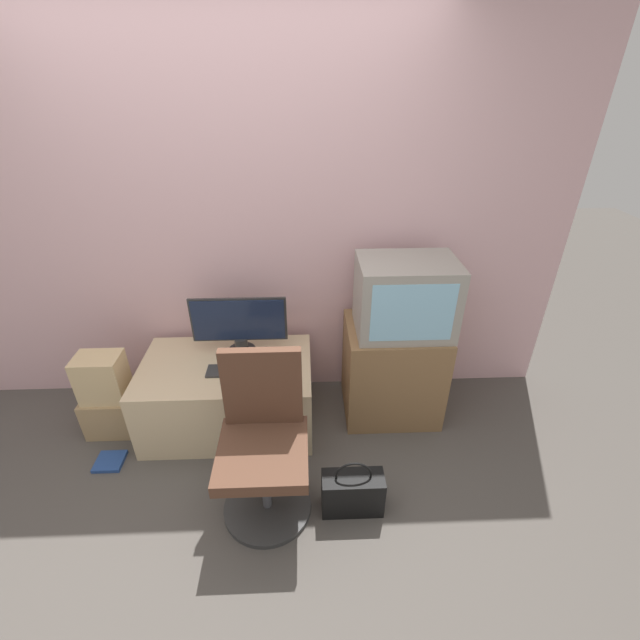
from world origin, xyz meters
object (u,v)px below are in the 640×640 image
object	(u,v)px
mouse	(276,369)
book	(110,461)
cardboard_box_lower	(114,413)
handbag	(353,492)
main_monitor	(239,324)
office_chair	(264,447)
keyboard	(236,371)
crt_tv	(405,297)

from	to	relation	value
mouse	book	xyz separation A→B (m)	(-1.05, -0.27, -0.49)
cardboard_box_lower	handbag	distance (m)	1.68
book	main_monitor	bearing A→B (deg)	31.29
cardboard_box_lower	handbag	bearing A→B (deg)	-23.78
office_chair	handbag	xyz separation A→B (m)	(0.47, -0.08, -0.29)
keyboard	cardboard_box_lower	distance (m)	0.92
main_monitor	crt_tv	size ratio (longest dim) A/B	1.04
main_monitor	cardboard_box_lower	distance (m)	1.05
book	cardboard_box_lower	bearing A→B (deg)	101.17
handbag	cardboard_box_lower	bearing A→B (deg)	156.22
office_chair	cardboard_box_lower	world-z (taller)	office_chair
keyboard	office_chair	size ratio (longest dim) A/B	0.39
office_chair	cardboard_box_lower	bearing A→B (deg)	150.60
crt_tv	book	size ratio (longest dim) A/B	3.54
handbag	crt_tv	bearing A→B (deg)	64.31
mouse	book	distance (m)	1.19
mouse	cardboard_box_lower	size ratio (longest dim) A/B	0.18
mouse	office_chair	xyz separation A→B (m)	(-0.04, -0.57, -0.08)
office_chair	main_monitor	bearing A→B (deg)	104.12
keyboard	mouse	xyz separation A→B (m)	(0.25, 0.00, 0.01)
cardboard_box_lower	handbag	world-z (taller)	handbag
keyboard	office_chair	xyz separation A→B (m)	(0.21, -0.57, -0.07)
main_monitor	keyboard	world-z (taller)	main_monitor
mouse	crt_tv	bearing A→B (deg)	9.87
main_monitor	cardboard_box_lower	world-z (taller)	main_monitor
mouse	book	world-z (taller)	mouse
main_monitor	office_chair	distance (m)	0.86
keyboard	book	size ratio (longest dim) A/B	2.14
main_monitor	keyboard	bearing A→B (deg)	-94.06
office_chair	book	world-z (taller)	office_chair
crt_tv	book	xyz separation A→B (m)	(-1.86, -0.41, -0.91)
crt_tv	book	world-z (taller)	crt_tv
crt_tv	office_chair	size ratio (longest dim) A/B	0.64
keyboard	main_monitor	bearing A→B (deg)	85.94
handbag	mouse	bearing A→B (deg)	123.75
mouse	cardboard_box_lower	bearing A→B (deg)	178.41
office_chair	cardboard_box_lower	distance (m)	1.26
mouse	handbag	world-z (taller)	mouse
main_monitor	keyboard	size ratio (longest dim) A/B	1.72
keyboard	crt_tv	bearing A→B (deg)	7.58
main_monitor	handbag	xyz separation A→B (m)	(0.67, -0.87, -0.57)
mouse	book	bearing A→B (deg)	-165.41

